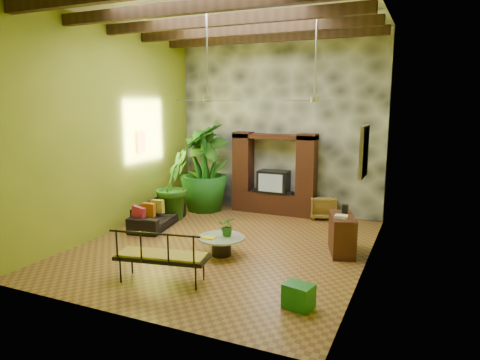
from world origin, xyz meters
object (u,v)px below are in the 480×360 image
at_px(sofa, 158,214).
at_px(wicker_armchair, 323,207).
at_px(tall_plant_c, 204,167).
at_px(green_bin, 299,296).
at_px(side_console, 342,234).
at_px(tall_plant_a, 207,169).
at_px(tall_plant_b, 173,185).
at_px(ceiling_fan_back, 315,90).
at_px(entertainment_center, 274,180).
at_px(coffee_table, 221,243).
at_px(ceiling_fan_front, 207,89).
at_px(iron_bench, 159,254).

relative_size(sofa, wicker_armchair, 2.86).
xyz_separation_m(tall_plant_c, green_bin, (4.28, -4.81, -1.08)).
relative_size(sofa, side_console, 1.95).
relative_size(tall_plant_a, tall_plant_b, 1.29).
relative_size(ceiling_fan_back, side_console, 1.82).
distance_m(entertainment_center, tall_plant_b, 2.85).
bearing_deg(wicker_armchair, side_console, 93.47).
relative_size(coffee_table, green_bin, 2.21).
bearing_deg(entertainment_center, ceiling_fan_back, -50.43).
bearing_deg(green_bin, side_console, 87.16).
height_order(wicker_armchair, tall_plant_a, tall_plant_a).
bearing_deg(green_bin, ceiling_fan_back, 101.80).
bearing_deg(coffee_table, green_bin, -36.84).
bearing_deg(ceiling_fan_front, side_console, 19.63).
relative_size(ceiling_fan_front, coffee_table, 1.92).
xyz_separation_m(wicker_armchair, side_console, (1.01, -2.60, 0.09)).
bearing_deg(ceiling_fan_front, wicker_armchair, 65.27).
relative_size(entertainment_center, iron_bench, 1.40).
bearing_deg(tall_plant_b, tall_plant_a, 75.80).
height_order(tall_plant_b, side_console, tall_plant_b).
bearing_deg(ceiling_fan_back, iron_bench, -117.06).
bearing_deg(ceiling_fan_front, coffee_table, -27.44).
xyz_separation_m(sofa, tall_plant_c, (0.33, 1.90, 0.98)).
bearing_deg(tall_plant_a, side_console, -26.88).
relative_size(ceiling_fan_back, coffee_table, 1.92).
distance_m(entertainment_center, ceiling_fan_back, 3.50).
xyz_separation_m(ceiling_fan_front, coffee_table, (0.39, -0.20, -3.15)).
xyz_separation_m(coffee_table, green_bin, (2.12, -1.59, -0.06)).
height_order(sofa, iron_bench, iron_bench).
bearing_deg(side_console, green_bin, -110.89).
xyz_separation_m(ceiling_fan_front, iron_bench, (0.02, -1.89, -2.87)).
bearing_deg(iron_bench, entertainment_center, 77.09).
distance_m(sofa, side_console, 4.75).
relative_size(iron_bench, side_console, 1.68).
height_order(tall_plant_b, coffee_table, tall_plant_b).
height_order(tall_plant_a, tall_plant_b, tall_plant_a).
xyz_separation_m(wicker_armchair, tall_plant_a, (-3.39, -0.37, 0.89)).
bearing_deg(coffee_table, side_console, 26.86).
distance_m(ceiling_fan_front, tall_plant_c, 4.10).
xyz_separation_m(sofa, iron_bench, (2.12, -3.01, 0.24)).
xyz_separation_m(sofa, tall_plant_a, (0.34, 2.05, 0.92)).
height_order(ceiling_fan_front, coffee_table, ceiling_fan_front).
distance_m(entertainment_center, sofa, 3.40).
bearing_deg(green_bin, tall_plant_b, 141.68).
height_order(wicker_armchair, side_console, side_console).
height_order(sofa, tall_plant_a, tall_plant_a).
bearing_deg(iron_bench, side_console, 36.14).
relative_size(ceiling_fan_front, tall_plant_c, 0.73).
height_order(wicker_armchair, tall_plant_b, tall_plant_b).
bearing_deg(coffee_table, sofa, 151.93).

